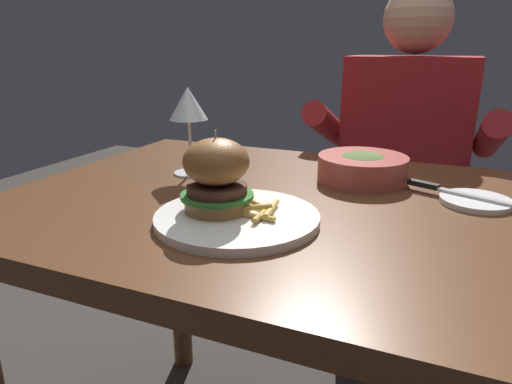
# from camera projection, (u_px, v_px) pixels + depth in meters

# --- Properties ---
(dining_table) EXTENTS (1.16, 0.76, 0.74)m
(dining_table) POSITION_uv_depth(u_px,v_px,m) (316.00, 254.00, 0.85)
(dining_table) COLOR #56331C
(dining_table) RESTS_ON ground
(main_plate) EXTENTS (0.26, 0.26, 0.01)m
(main_plate) POSITION_uv_depth(u_px,v_px,m) (237.00, 218.00, 0.73)
(main_plate) COLOR white
(main_plate) RESTS_ON dining_table
(burger_sandwich) EXTENTS (0.12, 0.12, 0.13)m
(burger_sandwich) POSITION_uv_depth(u_px,v_px,m) (217.00, 175.00, 0.73)
(burger_sandwich) COLOR #9E6B38
(burger_sandwich) RESTS_ON main_plate
(fries_pile) EXTENTS (0.07, 0.10, 0.02)m
(fries_pile) POSITION_uv_depth(u_px,v_px,m) (262.00, 210.00, 0.72)
(fries_pile) COLOR #E0B251
(fries_pile) RESTS_ON main_plate
(wine_glass) EXTENTS (0.08, 0.08, 0.19)m
(wine_glass) POSITION_uv_depth(u_px,v_px,m) (188.00, 107.00, 0.96)
(wine_glass) COLOR silver
(wine_glass) RESTS_ON dining_table
(bread_plate) EXTENTS (0.12, 0.12, 0.01)m
(bread_plate) POSITION_uv_depth(u_px,v_px,m) (476.00, 201.00, 0.81)
(bread_plate) COLOR white
(bread_plate) RESTS_ON dining_table
(table_knife) EXTENTS (0.19, 0.09, 0.01)m
(table_knife) POSITION_uv_depth(u_px,v_px,m) (449.00, 190.00, 0.84)
(table_knife) COLOR silver
(table_knife) RESTS_ON bread_plate
(soup_bowl) EXTENTS (0.18, 0.18, 0.06)m
(soup_bowl) POSITION_uv_depth(u_px,v_px,m) (362.00, 167.00, 0.94)
(soup_bowl) COLOR #B24C42
(soup_bowl) RESTS_ON dining_table
(diner_person) EXTENTS (0.51, 0.36, 1.18)m
(diner_person) POSITION_uv_depth(u_px,v_px,m) (400.00, 195.00, 1.42)
(diner_person) COLOR #282833
(diner_person) RESTS_ON ground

